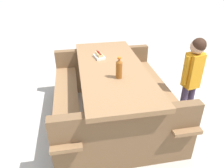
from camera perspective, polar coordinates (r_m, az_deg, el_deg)
name	(u,v)px	position (r m, az deg, el deg)	size (l,w,h in m)	color
ground_plane	(112,118)	(2.92, 0.00, -8.99)	(30.00, 30.00, 0.00)	#B7B2A8
picnic_table	(112,90)	(2.66, 0.00, -1.50)	(1.93, 1.57, 0.75)	olive
soda_bottle	(119,68)	(2.24, 1.88, 4.13)	(0.07, 0.07, 0.23)	brown
hotdog_tray	(99,56)	(2.77, -3.43, 7.52)	(0.20, 0.16, 0.08)	white
child_in_coat	(193,71)	(2.70, 20.62, 3.26)	(0.20, 0.26, 1.11)	#3F334C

